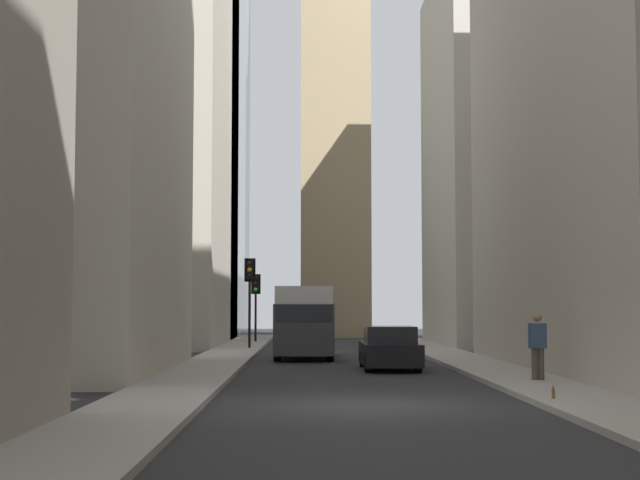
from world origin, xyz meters
name	(u,v)px	position (x,y,z in m)	size (l,w,h in m)	color
ground_plane	(369,404)	(0.00, 0.00, 0.00)	(135.00, 135.00, 0.00)	#262628
sidewalk_right	(155,401)	(0.00, 4.50, 0.07)	(90.00, 2.20, 0.14)	gray
sidewalk_left	(582,401)	(0.00, -4.50, 0.07)	(90.00, 2.20, 0.14)	gray
building_left_far	(529,157)	(30.14, -10.60, 9.98)	(12.83, 10.00, 19.97)	#B7B2A5
building_right_far	(137,53)	(31.45, 10.60, 15.89)	(17.09, 10.00, 31.79)	#A8A091
building_right_midfar	(11,41)	(9.35, 10.59, 10.35)	(12.76, 10.50, 20.68)	beige
church_spire	(335,40)	(44.35, -0.67, 20.33)	(5.10, 5.10, 38.88)	#9E8966
delivery_truck	(304,321)	(17.96, 1.40, 1.46)	(6.46, 2.25, 2.84)	silver
sedan_black	(389,349)	(11.01, -1.40, 0.66)	(4.30, 1.78, 1.42)	black
traffic_light_midblock	(250,282)	(24.40, 3.94, 3.20)	(0.43, 0.52, 4.17)	black
traffic_light_far_junction	(256,292)	(32.51, 4.08, 2.85)	(0.43, 0.52, 3.69)	black
pedestrian	(538,344)	(4.84, -4.75, 1.08)	(0.26, 0.44, 1.73)	#473D33
discarded_bottle	(553,393)	(-0.27, -3.83, 0.25)	(0.07, 0.07, 0.27)	brown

